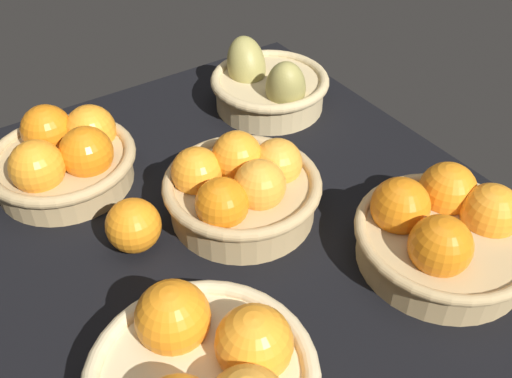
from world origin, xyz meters
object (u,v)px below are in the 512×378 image
object	(u,v)px
basket_far_right	(444,232)
basket_center	(241,188)
basket_near_right	(206,378)
basket_near_left	(64,157)
loose_orange_front_gap	(133,226)
basket_far_left_pears	(269,86)

from	to	relation	value
basket_far_right	basket_center	size ratio (longest dim) A/B	1.05
basket_near_right	basket_near_left	bearing A→B (deg)	178.99
basket_near_right	basket_far_right	bearing A→B (deg)	91.96
basket_near_left	loose_orange_front_gap	distance (cm)	18.31
loose_orange_front_gap	basket_center	bearing A→B (deg)	80.55
basket_far_right	basket_near_left	world-z (taller)	same
basket_far_right	basket_near_right	xyz separation A→B (cm)	(1.21, -35.20, 0.10)
basket_center	basket_near_right	world-z (taller)	basket_center
basket_near_left	basket_center	bearing A→B (deg)	40.38
basket_far_right	basket_center	bearing A→B (deg)	-141.02
basket_far_right	basket_center	xyz separation A→B (cm)	(-20.92, -16.93, 0.52)
basket_near_left	loose_orange_front_gap	bearing A→B (deg)	8.11
basket_near_right	basket_center	bearing A→B (deg)	140.44
basket_far_left_pears	basket_near_right	distance (cm)	56.90
basket_far_left_pears	loose_orange_front_gap	world-z (taller)	basket_far_left_pears
basket_far_left_pears	loose_orange_front_gap	size ratio (longest dim) A/B	2.91
basket_center	basket_near_right	size ratio (longest dim) A/B	0.92
basket_center	loose_orange_front_gap	xyz separation A→B (cm)	(-2.49, -14.94, -1.10)
basket_center	basket_near_left	world-z (taller)	basket_center
basket_near_right	basket_near_left	size ratio (longest dim) A/B	1.10
basket_far_left_pears	basket_center	bearing A→B (deg)	-42.45
basket_near_left	loose_orange_front_gap	xyz separation A→B (cm)	(18.11, 2.58, -0.70)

